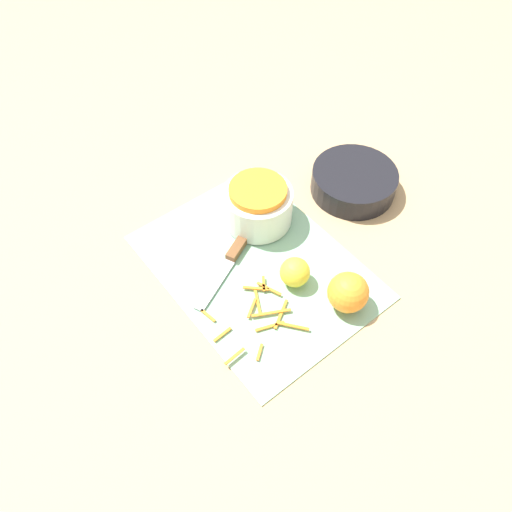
# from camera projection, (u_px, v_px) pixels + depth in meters

# --- Properties ---
(ground_plane) EXTENTS (4.00, 4.00, 0.00)m
(ground_plane) POSITION_uv_depth(u_px,v_px,m) (256.00, 267.00, 0.99)
(ground_plane) COLOR tan
(cutting_board) EXTENTS (0.46, 0.34, 0.01)m
(cutting_board) POSITION_uv_depth(u_px,v_px,m) (256.00, 266.00, 0.99)
(cutting_board) COLOR #84B793
(cutting_board) RESTS_ON ground_plane
(bowl_speckled) EXTENTS (0.14, 0.14, 0.09)m
(bowl_speckled) POSITION_uv_depth(u_px,v_px,m) (258.00, 204.00, 1.02)
(bowl_speckled) COLOR silver
(bowl_speckled) RESTS_ON cutting_board
(bowl_dark) EXTENTS (0.19, 0.19, 0.05)m
(bowl_dark) POSITION_uv_depth(u_px,v_px,m) (354.00, 181.00, 1.10)
(bowl_dark) COLOR black
(bowl_dark) RESTS_ON ground_plane
(knife) EXTENTS (0.11, 0.21, 0.02)m
(knife) POSITION_uv_depth(u_px,v_px,m) (236.00, 251.00, 1.00)
(knife) COLOR brown
(knife) RESTS_ON cutting_board
(orange_left) EXTENTS (0.08, 0.08, 0.08)m
(orange_left) POSITION_uv_depth(u_px,v_px,m) (348.00, 292.00, 0.90)
(orange_left) COLOR orange
(orange_left) RESTS_ON cutting_board
(lemon) EXTENTS (0.06, 0.06, 0.06)m
(lemon) POSITION_uv_depth(u_px,v_px,m) (295.00, 272.00, 0.94)
(lemon) COLOR yellow
(lemon) RESTS_ON cutting_board
(peel_pile) EXTENTS (0.16, 0.17, 0.01)m
(peel_pile) POSITION_uv_depth(u_px,v_px,m) (260.00, 314.00, 0.91)
(peel_pile) COLOR orange
(peel_pile) RESTS_ON cutting_board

